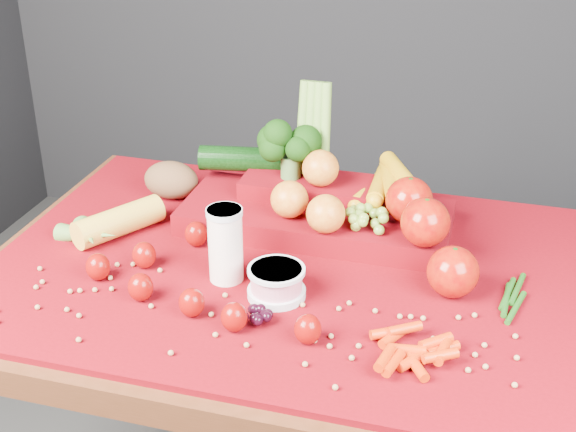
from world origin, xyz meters
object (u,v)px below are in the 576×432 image
(milk_glass, at_px, (225,242))
(yogurt_bowl, at_px, (276,281))
(table, at_px, (285,313))
(produce_mound, at_px, (334,203))

(milk_glass, relative_size, yogurt_bowl, 1.37)
(table, xyz_separation_m, milk_glass, (-0.08, -0.08, 0.18))
(milk_glass, xyz_separation_m, yogurt_bowl, (0.10, -0.03, -0.04))
(milk_glass, distance_m, produce_mound, 0.26)
(milk_glass, height_order, produce_mound, produce_mound)
(milk_glass, xyz_separation_m, produce_mound, (0.14, 0.22, -0.01))
(yogurt_bowl, distance_m, produce_mound, 0.26)
(produce_mound, bearing_deg, table, -110.30)
(milk_glass, relative_size, produce_mound, 0.23)
(table, bearing_deg, produce_mound, 69.70)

